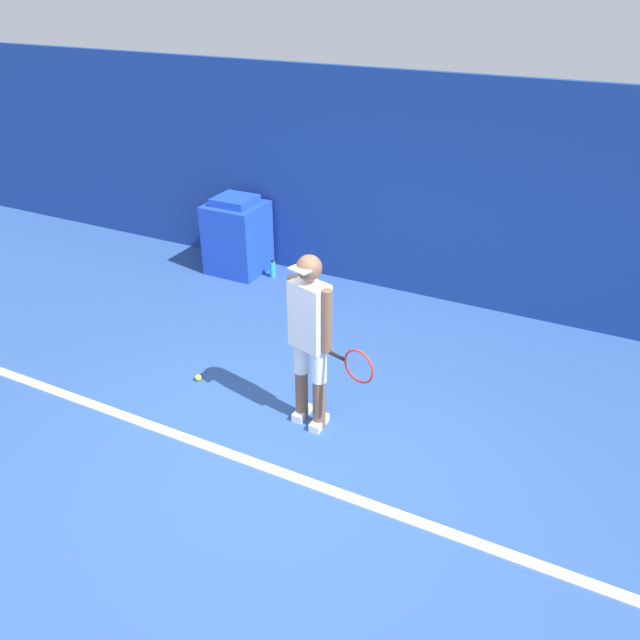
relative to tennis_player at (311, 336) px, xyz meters
name	(u,v)px	position (x,y,z in m)	size (l,w,h in m)	color
ground_plane	(282,455)	(-0.02, -0.53, -0.95)	(24.00, 24.00, 0.00)	#2D5193
back_wall	(423,191)	(-0.02, 3.02, 0.42)	(24.00, 0.10, 2.73)	navy
court_baseline	(270,469)	(-0.02, -0.73, -0.94)	(21.60, 0.10, 0.01)	white
tennis_player	(311,336)	(0.00, 0.00, 0.00)	(0.92, 0.36, 1.70)	brown
tennis_ball	(198,378)	(-1.36, 0.08, -0.91)	(0.07, 0.07, 0.07)	#D1E533
covered_chair	(237,236)	(-2.46, 2.57, -0.44)	(0.74, 0.70, 1.07)	blue
water_bottle	(273,269)	(-1.92, 2.58, -0.83)	(0.08, 0.08, 0.25)	#33ADD6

